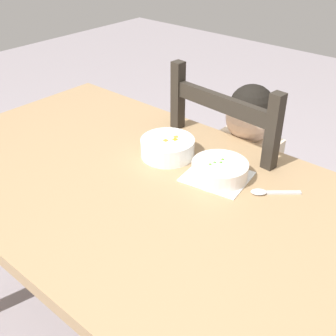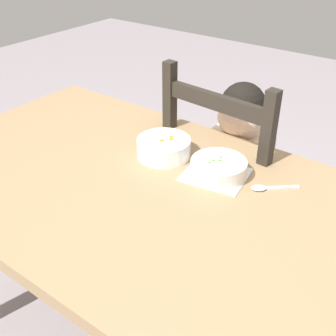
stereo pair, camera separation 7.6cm
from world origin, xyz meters
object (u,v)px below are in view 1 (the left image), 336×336
(bowl_of_carrots, at_px, (168,147))
(child_figure, at_px, (241,171))
(dining_table, at_px, (158,221))
(dining_chair, at_px, (236,205))
(bowl_of_peas, at_px, (220,170))
(spoon, at_px, (266,192))

(bowl_of_carrots, bearing_deg, child_figure, 71.49)
(dining_table, relative_size, bowl_of_carrots, 9.47)
(dining_chair, bearing_deg, bowl_of_peas, -70.75)
(dining_chair, bearing_deg, dining_table, -88.28)
(dining_chair, xyz_separation_m, spoon, (0.24, -0.27, 0.32))
(dining_chair, height_order, child_figure, dining_chair)
(dining_chair, xyz_separation_m, bowl_of_carrots, (-0.09, -0.29, 0.34))
(dining_chair, distance_m, bowl_of_peas, 0.46)
(spoon, bearing_deg, bowl_of_carrots, -176.46)
(spoon, bearing_deg, bowl_of_peas, -171.57)
(dining_chair, height_order, spoon, dining_chair)
(bowl_of_carrots, bearing_deg, spoon, 3.54)
(child_figure, distance_m, bowl_of_peas, 0.36)
(child_figure, bearing_deg, dining_table, -88.85)
(dining_table, bearing_deg, child_figure, 91.15)
(dining_table, xyz_separation_m, dining_chair, (-0.01, 0.46, -0.21))
(dining_chair, bearing_deg, bowl_of_carrots, -107.65)
(dining_table, distance_m, bowl_of_carrots, 0.24)
(bowl_of_peas, relative_size, bowl_of_carrots, 0.97)
(bowl_of_peas, bearing_deg, child_figure, 108.51)
(dining_table, xyz_separation_m, bowl_of_carrots, (-0.11, 0.17, 0.13))
(dining_chair, xyz_separation_m, bowl_of_peas, (0.10, -0.29, 0.34))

